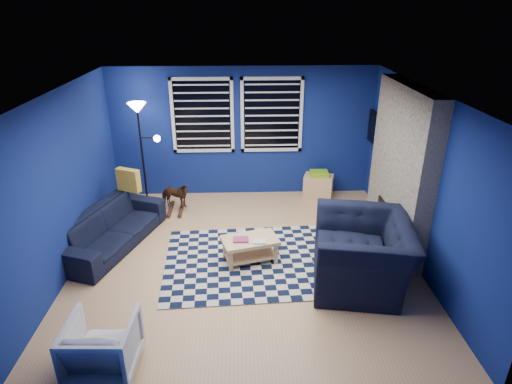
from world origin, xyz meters
TOP-DOWN VIEW (x-y plane):
  - floor at (0.00, 0.00)m, footprint 5.00×5.00m
  - ceiling at (0.00, 0.00)m, footprint 5.00×5.00m
  - wall_back at (0.00, 2.50)m, footprint 5.00×0.00m
  - wall_left at (-2.50, 0.00)m, footprint 0.00×5.00m
  - wall_right at (2.50, 0.00)m, footprint 0.00×5.00m
  - fireplace at (2.36, 0.50)m, footprint 0.65×2.00m
  - window_left at (-0.75, 2.46)m, footprint 1.17×0.06m
  - window_right at (0.55, 2.46)m, footprint 1.17×0.06m
  - tv at (2.45, 2.00)m, footprint 0.07×1.00m
  - rug at (0.06, -0.04)m, footprint 2.60×2.13m
  - sofa at (-2.10, 0.53)m, footprint 2.22×1.44m
  - armchair_big at (1.57, -0.59)m, footprint 1.61×1.46m
  - armchair_bent at (-1.50, -2.02)m, footprint 0.71×0.73m
  - rocking_horse at (-1.26, 1.70)m, footprint 0.41×0.63m
  - coffee_table at (0.07, -0.03)m, footprint 0.90×0.66m
  - cabinet at (1.47, 2.21)m, footprint 0.64×0.51m
  - floor_lamp at (-1.83, 2.08)m, footprint 0.53×0.32m
  - throw_pillow at (-1.95, 1.30)m, footprint 0.43×0.28m

SIDE VIEW (x-z plane):
  - floor at x=0.00m, z-range 0.00..0.00m
  - rug at x=0.06m, z-range 0.00..0.02m
  - cabinet at x=1.47m, z-range -0.03..0.52m
  - coffee_table at x=0.07m, z-range 0.08..0.48m
  - sofa at x=-2.10m, z-range 0.00..0.60m
  - rocking_horse at x=-1.26m, z-range 0.07..0.56m
  - armchair_bent at x=-1.50m, z-range 0.00..0.64m
  - armchair_big at x=1.57m, z-range 0.00..0.92m
  - throw_pillow at x=-1.95m, z-range 0.60..0.99m
  - fireplace at x=2.36m, z-range -0.05..2.45m
  - wall_back at x=0.00m, z-range -1.25..3.75m
  - wall_left at x=-2.50m, z-range -1.25..3.75m
  - wall_right at x=2.50m, z-range -1.25..3.75m
  - tv at x=2.45m, z-range 1.11..1.69m
  - floor_lamp at x=-1.83m, z-range 0.62..2.56m
  - window_left at x=-0.75m, z-range 0.89..2.31m
  - window_right at x=0.55m, z-range 0.89..2.31m
  - ceiling at x=0.00m, z-range 2.50..2.50m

